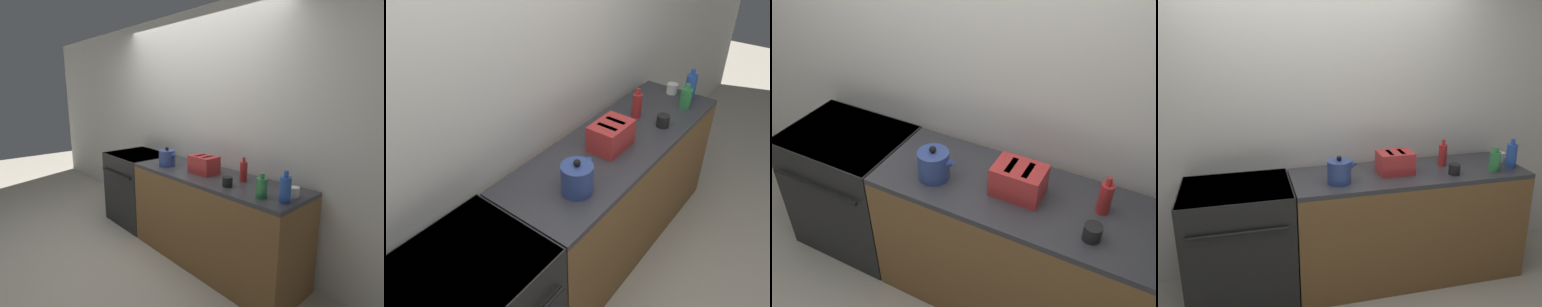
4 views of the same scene
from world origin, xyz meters
The scene contains 11 objects.
ground_plane centered at (0.00, 0.00, 0.00)m, with size 12.00×12.00×0.00m, color beige.
wall_back centered at (0.00, 0.68, 1.30)m, with size 8.00×0.05×2.60m.
stove centered at (-0.68, 0.31, 0.47)m, with size 0.79×0.66×0.92m.
counter_block centered at (0.66, 0.31, 0.46)m, with size 1.87×0.61×0.92m.
kettle centered at (0.07, 0.21, 1.01)m, with size 0.22×0.18×0.21m.
toaster centered at (0.54, 0.31, 1.01)m, with size 0.27×0.20×0.17m.
bottle_red centered at (0.98, 0.38, 1.01)m, with size 0.07×0.07×0.22m.
bottle_green centered at (1.33, 0.16, 1.00)m, with size 0.09×0.09×0.19m.
bottle_blue centered at (1.51, 0.20, 1.02)m, with size 0.08×0.08×0.24m.
cup_white centered at (1.50, 0.34, 0.96)m, with size 0.09×0.09×0.08m.
cup_black centered at (0.98, 0.16, 0.96)m, with size 0.09×0.09×0.08m.
Camera 1 is at (2.60, -1.71, 1.73)m, focal length 28.00 mm.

